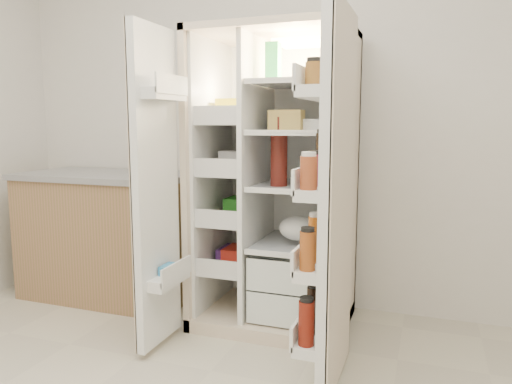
% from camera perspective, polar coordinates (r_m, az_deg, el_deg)
% --- Properties ---
extents(wall_back, '(4.00, 0.02, 2.70)m').
position_cam_1_polar(wall_back, '(3.36, 2.53, 9.77)').
color(wall_back, white).
rests_on(wall_back, floor).
extents(refrigerator, '(0.92, 0.70, 1.80)m').
position_cam_1_polar(refrigerator, '(3.03, 2.82, -1.50)').
color(refrigerator, beige).
rests_on(refrigerator, floor).
extents(freezer_door, '(0.15, 0.40, 1.72)m').
position_cam_1_polar(freezer_door, '(2.68, -11.66, 0.21)').
color(freezer_door, white).
rests_on(freezer_door, floor).
extents(fridge_door, '(0.17, 0.58, 1.72)m').
position_cam_1_polar(fridge_door, '(2.24, 9.01, -1.68)').
color(fridge_door, white).
rests_on(fridge_door, floor).
extents(kitchen_counter, '(1.24, 0.66, 0.90)m').
position_cam_1_polar(kitchen_counter, '(3.67, -16.83, -4.82)').
color(kitchen_counter, '#99694C').
rests_on(kitchen_counter, floor).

